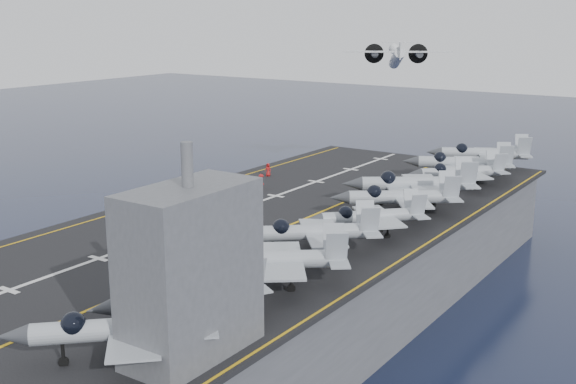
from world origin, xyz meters
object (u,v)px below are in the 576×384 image
Objects in this scene: transport_plane at (397,58)px; fighter_jet_0 at (123,326)px; tow_cart_a at (167,276)px; island_superstructure at (190,251)px.

fighter_jet_0 is at bearing -74.55° from transport_plane.
fighter_jet_0 is 101.09m from transport_plane.
transport_plane reaches higher than tow_cart_a.
fighter_jet_0 is 15.06m from tow_cart_a.
island_superstructure is 0.60× the size of transport_plane.
island_superstructure reaches higher than fighter_jet_0.
tow_cart_a is at bearing 140.54° from island_superstructure.
island_superstructure is 15.91m from tow_cart_a.
island_superstructure is 6.41× the size of tow_cart_a.
tow_cart_a is (-7.98, 12.62, -1.94)m from fighter_jet_0.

